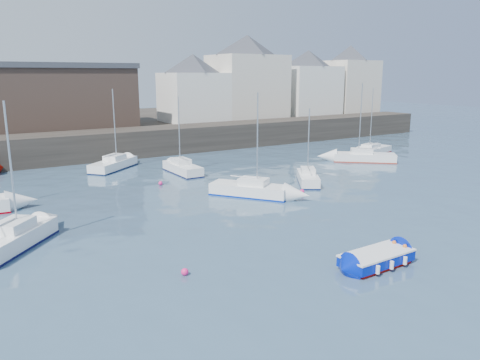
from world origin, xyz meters
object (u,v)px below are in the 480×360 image
sailboat_a (12,239)px  sailboat_d (364,157)px  sailboat_c (308,178)px  sailboat_f (182,168)px  blue_dinghy (377,258)px  buoy_near (185,275)px  sailboat_g (372,150)px  buoy_mid (302,194)px  sailboat_h (114,164)px  sailboat_b (250,189)px  buoy_far (161,185)px

sailboat_a → sailboat_d: (35.15, 8.26, -0.05)m
sailboat_c → sailboat_f: bearing=127.5°
blue_dinghy → buoy_near: bearing=154.4°
sailboat_g → buoy_near: sailboat_g is taller
sailboat_g → buoy_mid: (-18.97, -10.31, -0.43)m
sailboat_d → sailboat_g: bearing=34.0°
sailboat_h → blue_dinghy: bearing=-83.3°
sailboat_c → buoy_mid: 3.78m
sailboat_b → sailboat_h: size_ratio=1.01×
sailboat_c → buoy_near: bearing=-146.1°
sailboat_a → buoy_far: (12.43, 9.58, -0.55)m
sailboat_h → buoy_near: bearing=-100.4°
sailboat_d → blue_dinghy: bearing=-135.4°
blue_dinghy → buoy_mid: blue_dinghy is taller
sailboat_a → sailboat_b: (16.88, 2.61, -0.04)m
sailboat_b → sailboat_c: size_ratio=1.24×
sailboat_g → sailboat_a: bearing=-164.1°
sailboat_h → buoy_near: sailboat_h is taller
sailboat_a → sailboat_h: sailboat_a is taller
blue_dinghy → sailboat_h: (-3.54, 30.26, 0.10)m
sailboat_d → sailboat_g: sailboat_d is taller
buoy_mid → sailboat_f: bearing=110.7°
sailboat_a → buoy_mid: bearing=2.6°
sailboat_f → buoy_mid: size_ratio=17.85×
sailboat_d → sailboat_f: 19.65m
sailboat_c → sailboat_g: 17.98m
sailboat_g → buoy_far: size_ratio=21.36×
sailboat_a → sailboat_f: 20.68m
sailboat_g → buoy_near: bearing=-150.0°
blue_dinghy → sailboat_g: (24.89, 23.17, 0.02)m
blue_dinghy → buoy_mid: 14.17m
buoy_near → sailboat_b: bearing=45.0°
buoy_near → buoy_far: 18.53m
buoy_near → sailboat_f: bearing=65.1°
sailboat_f → buoy_far: sailboat_f is taller
blue_dinghy → sailboat_f: size_ratio=0.55×
sailboat_a → buoy_far: bearing=37.6°
buoy_near → buoy_mid: buoy_mid is taller
sailboat_c → sailboat_h: bearing=129.4°
sailboat_d → sailboat_b: bearing=-162.8°
sailboat_a → buoy_far: sailboat_a is taller
sailboat_c → sailboat_f: (-7.30, 9.50, 0.02)m
sailboat_h → buoy_mid: (9.46, -17.39, -0.51)m
sailboat_c → sailboat_b: bearing=-172.2°
sailboat_g → buoy_near: (-33.24, -19.17, -0.43)m
sailboat_b → sailboat_c: (6.50, 0.89, -0.03)m
sailboat_a → blue_dinghy: bearing=-39.0°
blue_dinghy → buoy_far: 21.63m
blue_dinghy → sailboat_f: (1.37, 24.93, 0.09)m
blue_dinghy → sailboat_b: 14.69m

